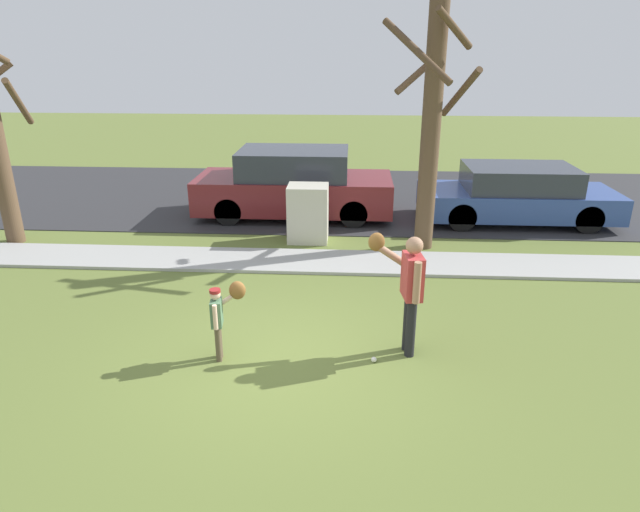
# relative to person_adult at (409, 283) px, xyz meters

# --- Properties ---
(ground_plane) EXTENTS (48.00, 48.00, 0.00)m
(ground_plane) POSITION_rel_person_adult_xyz_m (-1.69, 3.14, -1.04)
(ground_plane) COLOR olive
(sidewalk_strip) EXTENTS (36.00, 1.20, 0.06)m
(sidewalk_strip) POSITION_rel_person_adult_xyz_m (-1.69, 3.24, -1.01)
(sidewalk_strip) COLOR #A3A39E
(sidewalk_strip) RESTS_ON ground
(road_surface) EXTENTS (36.00, 6.80, 0.02)m
(road_surface) POSITION_rel_person_adult_xyz_m (-1.69, 8.24, -1.03)
(road_surface) COLOR #2D2D30
(road_surface) RESTS_ON ground
(person_adult) EXTENTS (0.74, 0.60, 1.69)m
(person_adult) POSITION_rel_person_adult_xyz_m (0.00, 0.00, 0.00)
(person_adult) COLOR black
(person_adult) RESTS_ON ground
(person_child) EXTENTS (0.46, 0.45, 1.07)m
(person_child) POSITION_rel_person_adult_xyz_m (-2.45, -0.29, -0.34)
(person_child) COLOR brown
(person_child) RESTS_ON ground
(baseball) EXTENTS (0.07, 0.07, 0.07)m
(baseball) POSITION_rel_person_adult_xyz_m (-0.43, -0.30, -1.00)
(baseball) COLOR white
(baseball) RESTS_ON ground
(utility_cabinet) EXTENTS (0.85, 0.69, 1.22)m
(utility_cabinet) POSITION_rel_person_adult_xyz_m (-1.71, 4.55, -0.43)
(utility_cabinet) COLOR beige
(utility_cabinet) RESTS_ON ground
(street_tree_near) EXTENTS (1.84, 1.88, 4.78)m
(street_tree_near) POSITION_rel_person_adult_xyz_m (0.74, 4.29, 1.51)
(street_tree_near) COLOR brown
(street_tree_near) RESTS_ON ground
(parked_suv_maroon) EXTENTS (4.70, 1.90, 1.63)m
(parked_suv_maroon) POSITION_rel_person_adult_xyz_m (-2.19, 6.34, -0.25)
(parked_suv_maroon) COLOR maroon
(parked_suv_maroon) RESTS_ON road_surface
(parked_wagon_blue) EXTENTS (4.50, 1.80, 1.33)m
(parked_wagon_blue) POSITION_rel_person_adult_xyz_m (3.11, 6.17, -0.38)
(parked_wagon_blue) COLOR #2D478C
(parked_wagon_blue) RESTS_ON road_surface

